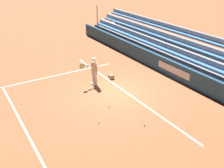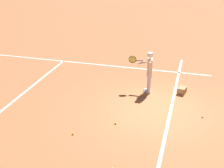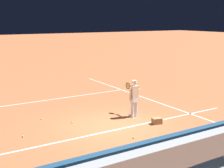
{
  "view_description": "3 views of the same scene",
  "coord_description": "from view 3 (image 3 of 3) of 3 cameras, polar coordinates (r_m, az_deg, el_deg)",
  "views": [
    {
      "loc": [
        -11.4,
        7.24,
        7.04
      ],
      "look_at": [
        -0.19,
        0.39,
        0.71
      ],
      "focal_mm": 42.0,
      "sensor_mm": 36.0,
      "label": 1
    },
    {
      "loc": [
        -10.09,
        -1.12,
        5.56
      ],
      "look_at": [
        -0.28,
        1.61,
        1.03
      ],
      "focal_mm": 50.0,
      "sensor_mm": 36.0,
      "label": 2
    },
    {
      "loc": [
        -6.53,
        -10.72,
        4.46
      ],
      "look_at": [
        0.84,
        1.31,
        1.49
      ],
      "focal_mm": 50.0,
      "sensor_mm": 36.0,
      "label": 3
    }
  ],
  "objects": [
    {
      "name": "tennis_ball_far_left",
      "position": [
        12.03,
        3.93,
        -9.74
      ],
      "size": [
        0.07,
        0.07,
        0.07
      ],
      "primitive_type": "sphere",
      "color": "#CCE533",
      "rests_on": "ground"
    },
    {
      "name": "tennis_player",
      "position": [
        14.35,
        4.04,
        -2.53
      ],
      "size": [
        0.59,
        1.04,
        1.71
      ],
      "color": "silver",
      "rests_on": "ground"
    },
    {
      "name": "tennis_ball_far_right",
      "position": [
        13.78,
        -7.26,
        -6.95
      ],
      "size": [
        0.07,
        0.07,
        0.07
      ],
      "primitive_type": "sphere",
      "color": "#CCE533",
      "rests_on": "ground"
    },
    {
      "name": "tennis_ball_stray_back",
      "position": [
        14.47,
        -12.79,
        -6.24
      ],
      "size": [
        0.07,
        0.07,
        0.07
      ],
      "primitive_type": "sphere",
      "color": "#CCE533",
      "rests_on": "ground"
    },
    {
      "name": "back_wall_sponsor_board",
      "position": [
        9.98,
        12.92,
        -11.5
      ],
      "size": [
        24.53,
        0.25,
        1.1
      ],
      "color": "navy",
      "rests_on": "ground"
    },
    {
      "name": "court_service_line_white",
      "position": [
        18.05,
        -9.25,
        -2.57
      ],
      "size": [
        8.22,
        0.1,
        0.01
      ],
      "primitive_type": "cube",
      "color": "white",
      "rests_on": "ground"
    },
    {
      "name": "ground_plane",
      "position": [
        13.32,
        -0.12,
        -7.67
      ],
      "size": [
        160.0,
        160.0,
        0.0
      ],
      "primitive_type": "plane",
      "color": "#B7663D"
    },
    {
      "name": "court_sideline_white",
      "position": [
        18.7,
        4.27,
        -1.93
      ],
      "size": [
        0.1,
        12.0,
        0.01
      ],
      "primitive_type": "cube",
      "color": "white",
      "rests_on": "ground"
    },
    {
      "name": "tennis_ball_midcourt",
      "position": [
        12.59,
        -15.97,
        -9.18
      ],
      "size": [
        0.07,
        0.07,
        0.07
      ],
      "primitive_type": "sphere",
      "color": "#CCE533",
      "rests_on": "ground"
    },
    {
      "name": "court_baseline_white",
      "position": [
        12.92,
        1.05,
        -8.29
      ],
      "size": [
        12.0,
        0.1,
        0.01
      ],
      "primitive_type": "cube",
      "color": "white",
      "rests_on": "ground"
    },
    {
      "name": "ball_box_cardboard",
      "position": [
        13.68,
        8.2,
        -6.69
      ],
      "size": [
        0.46,
        0.38,
        0.26
      ],
      "primitive_type": "cube",
      "rotation": [
        0.0,
        0.0,
        -0.22
      ],
      "color": "#A87F51",
      "rests_on": "ground"
    }
  ]
}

